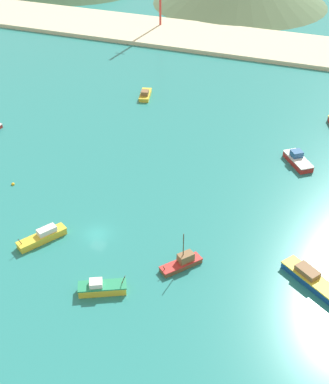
% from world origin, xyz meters
% --- Properties ---
extents(ground, '(260.00, 280.00, 0.50)m').
position_xyz_m(ground, '(0.00, 30.00, -0.25)').
color(ground, teal).
extents(fishing_boat_1, '(7.01, 7.90, 2.53)m').
position_xyz_m(fishing_boat_1, '(28.40, 34.29, 0.86)').
color(fishing_boat_1, red).
rests_on(fishing_boat_1, ground).
extents(fishing_boat_2, '(3.99, 7.11, 2.04)m').
position_xyz_m(fishing_boat_2, '(-12.32, 52.34, 0.70)').
color(fishing_boat_2, gold).
rests_on(fishing_boat_2, ground).
extents(fishing_boat_3, '(5.93, 6.70, 6.57)m').
position_xyz_m(fishing_boat_3, '(16.08, -2.40, 0.82)').
color(fishing_boat_3, brown).
rests_on(fishing_boat_3, ground).
extents(fishing_boat_6, '(6.20, 8.33, 2.47)m').
position_xyz_m(fishing_boat_6, '(-7.75, -4.55, 0.82)').
color(fishing_boat_6, gold).
rests_on(fishing_boat_6, ground).
extents(fishing_boat_9, '(7.46, 5.19, 2.93)m').
position_xyz_m(fishing_boat_9, '(6.58, -11.72, 0.84)').
color(fishing_boat_9, gold).
rests_on(fishing_boat_9, ground).
extents(fishing_boat_10, '(10.62, 8.55, 2.41)m').
position_xyz_m(fishing_boat_10, '(35.75, 0.87, 0.77)').
color(fishing_boat_10, '#14478C').
rests_on(fishing_boat_10, ground).
extents(buoy_0, '(0.65, 0.65, 0.65)m').
position_xyz_m(buoy_0, '(-21.73, 7.67, 0.11)').
color(buoy_0, gold).
rests_on(buoy_0, ground).
extents(beach_strip, '(247.00, 25.44, 1.20)m').
position_xyz_m(beach_strip, '(0.00, 97.64, 0.60)').
color(beach_strip, beige).
rests_on(beach_strip, ground).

